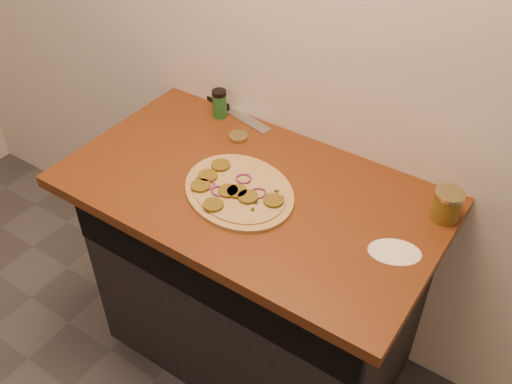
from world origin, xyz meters
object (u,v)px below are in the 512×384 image
Objects in this scene: salsa_jar at (447,205)px; pizza at (238,190)px; chefs_knife at (230,109)px; spice_shaker at (220,104)px.

pizza is at bearing -156.39° from salsa_jar.
chefs_knife is 0.07m from spice_shaker.
chefs_knife is (-0.30, 0.37, -0.00)m from pizza.
salsa_jar is at bearing -7.98° from chefs_knife.
chefs_knife is 0.88m from salsa_jar.
pizza is 5.23× the size of salsa_jar.
spice_shaker is (-0.87, 0.07, 0.01)m from salsa_jar.
salsa_jar is at bearing -4.62° from spice_shaker.
spice_shaker is at bearing 175.38° from salsa_jar.
pizza is 0.44m from spice_shaker.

